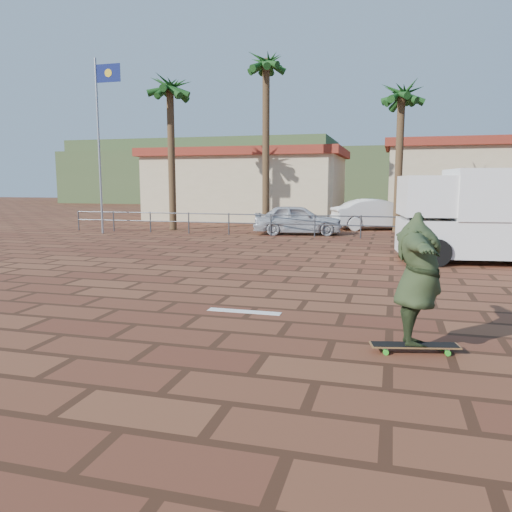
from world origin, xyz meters
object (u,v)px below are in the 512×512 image
Objects in this scene: campervan at (495,214)px; car_silver at (298,219)px; car_white at (378,214)px; longboard at (415,346)px; skateboarder at (418,279)px.

car_silver is at bearing 130.26° from campervan.
car_white is (3.55, 3.50, 0.08)m from car_silver.
longboard is at bearing 162.76° from car_white.
car_silver is (-4.64, 15.73, 0.60)m from longboard.
campervan is 1.19× the size of car_white.
campervan is at bearing 61.38° from longboard.
car_silver is (-7.22, 6.55, -0.77)m from campervan.
skateboarder reaches higher than longboard.
campervan is at bearing -142.23° from car_silver.
skateboarder is 16.41m from car_silver.
car_silver reaches higher than longboard.
car_white is (-1.09, 19.23, 0.68)m from longboard.
longboard is 16.41m from car_silver.
skateboarder is (0.00, -0.00, 0.96)m from longboard.
campervan reaches higher than car_silver.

